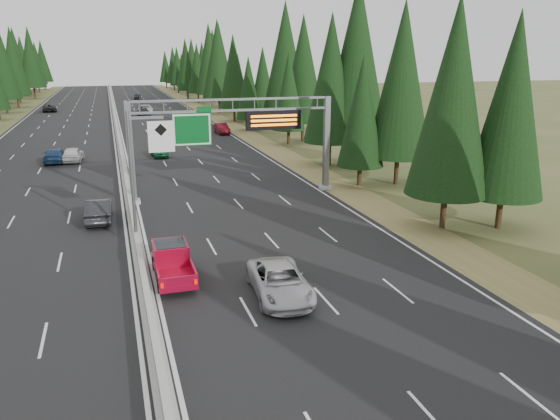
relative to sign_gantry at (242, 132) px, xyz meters
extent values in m
cube|color=black|center=(-8.92, 45.12, -5.23)|extent=(32.00, 260.00, 0.08)
cube|color=olive|center=(8.88, 45.12, -5.24)|extent=(3.60, 260.00, 0.06)
cube|color=#989892|center=(-8.92, 45.12, -5.04)|extent=(0.70, 260.00, 0.30)
cube|color=#989892|center=(-8.92, 45.12, -4.64)|extent=(0.30, 260.00, 0.60)
cube|color=slate|center=(-8.57, 0.12, -1.29)|extent=(0.45, 0.45, 7.80)
cube|color=#989892|center=(-8.57, 0.12, -5.04)|extent=(0.90, 0.90, 0.30)
cube|color=slate|center=(7.28, 0.12, -1.29)|extent=(0.45, 0.45, 7.80)
cube|color=#989892|center=(7.28, 0.12, -5.04)|extent=(0.90, 0.90, 0.30)
cube|color=slate|center=(-0.64, 0.12, 2.53)|extent=(15.85, 0.35, 0.16)
cube|color=slate|center=(-0.64, 0.12, 1.69)|extent=(15.85, 0.35, 0.16)
cube|color=#054C19|center=(-3.92, -0.13, 0.36)|extent=(3.00, 0.10, 2.50)
cube|color=silver|center=(-3.92, -0.19, 0.36)|extent=(2.85, 0.02, 2.35)
cube|color=#054C19|center=(-2.92, -0.13, 1.86)|extent=(1.10, 0.10, 0.45)
cube|color=black|center=(2.58, -0.18, 0.86)|extent=(4.50, 0.40, 1.50)
cube|color=orange|center=(2.58, -0.40, 1.21)|extent=(3.80, 0.02, 0.18)
cube|color=orange|center=(2.58, -0.40, 0.86)|extent=(3.80, 0.02, 0.18)
cube|color=orange|center=(2.58, -0.40, 0.51)|extent=(3.80, 0.02, 0.18)
cylinder|color=slate|center=(-8.92, -9.88, -1.19)|extent=(0.20, 0.20, 8.00)
cube|color=#989892|center=(-8.92, -9.88, -5.09)|extent=(0.50, 0.50, 0.20)
cube|color=slate|center=(-7.92, -9.88, 2.41)|extent=(2.00, 0.15, 0.15)
cube|color=silver|center=(-7.12, -10.00, 1.31)|extent=(1.50, 0.06, 1.80)
cylinder|color=black|center=(10.73, -12.17, -4.09)|extent=(0.40, 0.40, 2.37)
cone|color=black|center=(10.73, -12.17, 3.31)|extent=(5.32, 5.32, 12.42)
cylinder|color=black|center=(14.30, -13.22, -4.16)|extent=(0.40, 0.40, 2.22)
cone|color=black|center=(14.30, -13.22, 2.78)|extent=(5.00, 5.00, 11.66)
cylinder|color=black|center=(10.66, 0.58, -4.37)|extent=(0.40, 0.40, 1.80)
cone|color=black|center=(10.66, 0.58, 1.26)|extent=(4.06, 4.06, 9.46)
cylinder|color=black|center=(14.09, 0.25, -4.02)|extent=(0.40, 0.40, 2.50)
cone|color=black|center=(14.09, 0.25, 3.80)|extent=(5.63, 5.63, 13.14)
cylinder|color=black|center=(11.76, 10.24, -4.05)|extent=(0.40, 0.40, 2.44)
cone|color=black|center=(11.76, 10.24, 3.58)|extent=(5.49, 5.49, 12.82)
cylinder|color=black|center=(14.51, 10.24, -3.77)|extent=(0.40, 0.40, 3.00)
cone|color=black|center=(14.51, 10.24, 5.60)|extent=(6.74, 6.74, 15.74)
cylinder|color=black|center=(11.99, 24.58, -4.34)|extent=(0.40, 0.40, 1.86)
cone|color=black|center=(11.99, 24.58, 1.48)|extent=(4.19, 4.19, 9.77)
cylinder|color=black|center=(14.58, 26.50, -3.97)|extent=(0.40, 0.40, 2.59)
cone|color=black|center=(14.58, 26.50, 4.13)|extent=(5.84, 5.84, 13.62)
cylinder|color=black|center=(10.33, 38.69, -4.39)|extent=(0.40, 0.40, 1.76)
cone|color=black|center=(10.33, 38.69, 1.12)|extent=(3.97, 3.97, 9.26)
cylinder|color=black|center=(16.07, 38.70, -3.76)|extent=(0.40, 0.40, 3.02)
cone|color=black|center=(16.07, 38.70, 5.69)|extent=(6.80, 6.80, 15.87)
cylinder|color=black|center=(10.83, 51.02, -4.11)|extent=(0.40, 0.40, 2.33)
cone|color=black|center=(10.83, 51.02, 3.17)|extent=(5.24, 5.24, 12.22)
cylinder|color=black|center=(15.67, 50.02, -4.26)|extent=(0.40, 0.40, 2.01)
cone|color=black|center=(15.67, 50.02, 2.02)|extent=(4.52, 4.52, 10.56)
cylinder|color=black|center=(10.94, 64.96, -3.84)|extent=(0.40, 0.40, 2.85)
cone|color=black|center=(10.94, 64.96, 5.06)|extent=(6.41, 6.41, 14.97)
cylinder|color=black|center=(14.52, 63.59, -4.36)|extent=(0.40, 0.40, 1.82)
cone|color=black|center=(14.52, 63.59, 1.31)|extent=(4.09, 4.09, 9.53)
cylinder|color=black|center=(11.76, 78.97, -3.85)|extent=(0.40, 0.40, 2.84)
cone|color=black|center=(11.76, 78.97, 5.04)|extent=(6.40, 6.40, 14.93)
cylinder|color=black|center=(14.14, 79.80, -3.84)|extent=(0.40, 0.40, 2.87)
cone|color=black|center=(14.14, 79.80, 5.12)|extent=(6.45, 6.45, 15.04)
cylinder|color=black|center=(11.21, 92.41, -4.16)|extent=(0.40, 0.40, 2.22)
cone|color=black|center=(11.21, 92.41, 2.79)|extent=(5.00, 5.00, 11.67)
cylinder|color=black|center=(15.08, 92.46, -3.90)|extent=(0.40, 0.40, 2.75)
cone|color=black|center=(15.08, 92.46, 4.68)|extent=(6.18, 6.18, 14.41)
cylinder|color=black|center=(10.13, 102.74, -4.13)|extent=(0.40, 0.40, 2.27)
cone|color=black|center=(10.13, 102.74, 2.96)|extent=(5.11, 5.11, 11.92)
cylinder|color=black|center=(14.21, 102.86, -4.11)|extent=(0.40, 0.40, 2.32)
cone|color=black|center=(14.21, 102.86, 3.13)|extent=(5.21, 5.21, 12.17)
cylinder|color=black|center=(11.88, 116.88, -4.01)|extent=(0.40, 0.40, 2.51)
cone|color=black|center=(11.88, 116.88, 3.83)|extent=(5.65, 5.65, 13.18)
cylinder|color=black|center=(15.06, 117.84, -4.32)|extent=(0.40, 0.40, 1.91)
cone|color=black|center=(15.06, 117.84, 1.64)|extent=(4.29, 4.29, 10.01)
cylinder|color=black|center=(10.91, 128.74, -4.18)|extent=(0.40, 0.40, 2.18)
cone|color=black|center=(10.91, 128.74, 2.64)|extent=(4.91, 4.91, 11.45)
cylinder|color=black|center=(15.70, 131.01, -3.97)|extent=(0.40, 0.40, 2.59)
cone|color=black|center=(15.70, 131.01, 4.12)|extent=(5.83, 5.83, 13.59)
cylinder|color=black|center=(11.39, 143.48, -4.16)|extent=(0.40, 0.40, 2.22)
cone|color=black|center=(11.39, 143.48, 2.78)|extent=(4.99, 4.99, 11.65)
cylinder|color=black|center=(15.64, 142.18, -4.30)|extent=(0.40, 0.40, 1.93)
cone|color=black|center=(15.64, 142.18, 1.72)|extent=(4.34, 4.34, 10.12)
cylinder|color=black|center=(10.14, 155.80, -4.26)|extent=(0.40, 0.40, 2.02)
cone|color=black|center=(10.14, 155.80, 2.07)|extent=(4.55, 4.55, 10.62)
cylinder|color=black|center=(15.96, 157.61, -4.33)|extent=(0.40, 0.40, 1.89)
cone|color=black|center=(15.96, 157.61, 1.57)|extent=(4.25, 4.25, 9.91)
cylinder|color=black|center=(-29.01, 78.04, -3.87)|extent=(0.40, 0.40, 2.79)
cone|color=black|center=(-29.01, 78.04, 4.84)|extent=(6.27, 6.27, 14.64)
cylinder|color=black|center=(-28.55, 89.90, -3.91)|extent=(0.40, 0.40, 2.73)
cone|color=black|center=(-28.55, 89.90, 4.62)|extent=(6.14, 6.14, 14.32)
cylinder|color=black|center=(-32.51, 91.80, -4.36)|extent=(0.40, 0.40, 1.82)
cylinder|color=black|center=(-29.88, 103.36, -4.27)|extent=(0.40, 0.40, 1.99)
cone|color=black|center=(-29.88, 103.36, 1.94)|extent=(4.48, 4.48, 10.45)
cylinder|color=black|center=(-32.65, 103.18, -3.91)|extent=(0.40, 0.40, 2.72)
cone|color=black|center=(-32.65, 103.18, 4.60)|extent=(6.13, 6.13, 14.29)
cylinder|color=black|center=(-28.03, 116.09, -3.81)|extent=(0.40, 0.40, 2.92)
cone|color=black|center=(-28.03, 116.09, 5.30)|extent=(6.56, 6.56, 15.31)
cylinder|color=black|center=(-32.92, 116.48, -4.17)|extent=(0.40, 0.40, 2.20)
cone|color=black|center=(-32.92, 116.48, 2.69)|extent=(4.94, 4.94, 11.53)
cylinder|color=black|center=(-29.70, 131.31, -3.97)|extent=(0.40, 0.40, 2.59)
cone|color=black|center=(-29.70, 131.31, 4.13)|extent=(5.84, 5.84, 13.62)
cylinder|color=black|center=(-33.39, 129.12, -3.77)|extent=(0.40, 0.40, 2.99)
cone|color=black|center=(-33.39, 129.12, 5.57)|extent=(6.73, 6.73, 15.70)
cylinder|color=black|center=(-29.67, 143.24, -4.07)|extent=(0.40, 0.40, 2.41)
cone|color=black|center=(-29.67, 143.24, 3.45)|extent=(5.41, 5.41, 12.63)
cylinder|color=black|center=(-33.78, 144.95, -3.92)|extent=(0.40, 0.40, 2.69)
cone|color=black|center=(-33.78, 144.95, 4.50)|extent=(6.06, 6.06, 14.14)
cylinder|color=black|center=(-29.40, 157.89, -3.99)|extent=(0.40, 0.40, 2.55)
cone|color=black|center=(-29.40, 157.89, 3.98)|extent=(5.74, 5.74, 13.39)
cylinder|color=black|center=(-32.05, 156.15, -4.30)|extent=(0.40, 0.40, 1.93)
cone|color=black|center=(-32.05, 156.15, 1.74)|extent=(4.35, 4.35, 10.14)
imported|color=#B9B8BD|center=(-2.82, -19.28, -4.44)|extent=(2.83, 5.53, 1.50)
cylinder|color=black|center=(-8.19, -17.22, -4.82)|extent=(0.27, 0.73, 0.73)
cylinder|color=black|center=(-6.64, -17.22, -4.82)|extent=(0.27, 0.73, 0.73)
cylinder|color=black|center=(-8.19, -14.20, -4.82)|extent=(0.27, 0.73, 0.73)
cylinder|color=black|center=(-6.64, -14.20, -4.82)|extent=(0.27, 0.73, 0.73)
cube|color=maroon|center=(-7.42, -15.66, -4.69)|extent=(1.83, 5.13, 0.27)
cube|color=maroon|center=(-7.42, -14.84, -4.04)|extent=(1.74, 2.01, 1.01)
cube|color=black|center=(-7.42, -14.84, -3.77)|extent=(1.56, 1.74, 0.50)
cube|color=maroon|center=(-8.29, -17.04, -4.36)|extent=(0.09, 2.20, 0.55)
cube|color=maroon|center=(-6.55, -17.04, -4.36)|extent=(0.09, 2.20, 0.55)
cube|color=maroon|center=(-7.42, -18.13, -4.36)|extent=(1.83, 0.09, 0.55)
imported|color=#166136|center=(-4.84, 19.97, -4.52)|extent=(1.87, 4.05, 1.35)
imported|color=#4F0B12|center=(5.58, 36.15, -4.44)|extent=(1.74, 4.58, 1.49)
imported|color=black|center=(-3.76, 62.58, -4.37)|extent=(2.29, 5.62, 1.63)
imported|color=silver|center=(-3.09, 68.52, -4.37)|extent=(3.01, 6.04, 1.64)
imported|color=black|center=(-2.47, 105.37, -4.44)|extent=(2.05, 4.52, 1.51)
imported|color=black|center=(-11.10, -3.96, -4.40)|extent=(1.80, 4.81, 1.57)
imported|color=navy|center=(-15.69, 19.83, -4.43)|extent=(2.26, 5.26, 1.51)
imported|color=silver|center=(-13.92, 19.73, -4.38)|extent=(2.30, 4.87, 1.61)
imported|color=black|center=(-21.23, 78.01, -4.41)|extent=(3.06, 5.80, 1.56)
camera|label=1|loc=(-9.90, -42.02, 5.86)|focal=35.00mm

